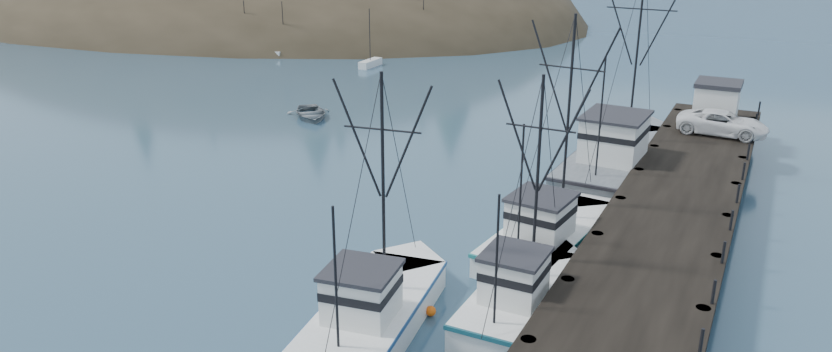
{
  "coord_description": "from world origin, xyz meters",
  "views": [
    {
      "loc": [
        17.86,
        -20.72,
        16.1
      ],
      "look_at": [
        1.05,
        12.95,
        2.5
      ],
      "focal_mm": 32.0,
      "sensor_mm": 36.0,
      "label": 1
    }
  ],
  "objects_px": {
    "pier": "(672,212)",
    "trawler_far": "(552,232)",
    "pier_shed": "(717,101)",
    "work_vessel": "(621,158)",
    "trawler_near": "(524,292)",
    "trawler_mid": "(376,307)",
    "pickup_truck": "(723,123)",
    "motorboat": "(311,118)"
  },
  "relations": [
    {
      "from": "pier",
      "to": "pickup_truck",
      "type": "relative_size",
      "value": 7.71
    },
    {
      "from": "trawler_mid",
      "to": "trawler_far",
      "type": "xyz_separation_m",
      "value": [
        4.23,
        10.47,
        0.0
      ]
    },
    {
      "from": "trawler_mid",
      "to": "pickup_truck",
      "type": "height_order",
      "value": "trawler_mid"
    },
    {
      "from": "trawler_near",
      "to": "trawler_far",
      "type": "bearing_deg",
      "value": 96.66
    },
    {
      "from": "pier_shed",
      "to": "motorboat",
      "type": "distance_m",
      "value": 31.0
    },
    {
      "from": "pier",
      "to": "work_vessel",
      "type": "xyz_separation_m",
      "value": [
        -4.42,
        8.99,
        -0.46
      ]
    },
    {
      "from": "motorboat",
      "to": "pier_shed",
      "type": "bearing_deg",
      "value": -29.98
    },
    {
      "from": "pier_shed",
      "to": "motorboat",
      "type": "relative_size",
      "value": 0.63
    },
    {
      "from": "pickup_truck",
      "to": "motorboat",
      "type": "height_order",
      "value": "pickup_truck"
    },
    {
      "from": "pier",
      "to": "motorboat",
      "type": "height_order",
      "value": "pier"
    },
    {
      "from": "work_vessel",
      "to": "motorboat",
      "type": "distance_m",
      "value": 25.84
    },
    {
      "from": "trawler_mid",
      "to": "pickup_truck",
      "type": "distance_m",
      "value": 30.07
    },
    {
      "from": "work_vessel",
      "to": "pier_shed",
      "type": "height_order",
      "value": "work_vessel"
    },
    {
      "from": "pier",
      "to": "trawler_near",
      "type": "relative_size",
      "value": 4.25
    },
    {
      "from": "trawler_near",
      "to": "trawler_mid",
      "type": "distance_m",
      "value": 6.31
    },
    {
      "from": "pier",
      "to": "trawler_mid",
      "type": "relative_size",
      "value": 4.08
    },
    {
      "from": "trawler_far",
      "to": "pier_shed",
      "type": "bearing_deg",
      "value": 75.81
    },
    {
      "from": "pickup_truck",
      "to": "trawler_far",
      "type": "bearing_deg",
      "value": 164.32
    },
    {
      "from": "pier_shed",
      "to": "trawler_far",
      "type": "bearing_deg",
      "value": -104.19
    },
    {
      "from": "trawler_far",
      "to": "pier",
      "type": "bearing_deg",
      "value": 31.4
    },
    {
      "from": "pier",
      "to": "trawler_near",
      "type": "bearing_deg",
      "value": -114.36
    },
    {
      "from": "motorboat",
      "to": "work_vessel",
      "type": "bearing_deg",
      "value": -47.88
    },
    {
      "from": "work_vessel",
      "to": "pier_shed",
      "type": "xyz_separation_m",
      "value": [
        4.56,
        9.01,
        2.19
      ]
    },
    {
      "from": "trawler_near",
      "to": "work_vessel",
      "type": "distance_m",
      "value": 18.82
    },
    {
      "from": "pier",
      "to": "work_vessel",
      "type": "height_order",
      "value": "work_vessel"
    },
    {
      "from": "pier",
      "to": "pickup_truck",
      "type": "bearing_deg",
      "value": 86.31
    },
    {
      "from": "trawler_far",
      "to": "pier_shed",
      "type": "distance_m",
      "value": 22.01
    },
    {
      "from": "trawler_far",
      "to": "work_vessel",
      "type": "height_order",
      "value": "work_vessel"
    },
    {
      "from": "trawler_far",
      "to": "pickup_truck",
      "type": "relative_size",
      "value": 2.08
    },
    {
      "from": "trawler_mid",
      "to": "motorboat",
      "type": "distance_m",
      "value": 32.85
    },
    {
      "from": "work_vessel",
      "to": "trawler_near",
      "type": "bearing_deg",
      "value": -90.08
    },
    {
      "from": "pier_shed",
      "to": "trawler_near",
      "type": "bearing_deg",
      "value": -99.35
    },
    {
      "from": "trawler_near",
      "to": "pickup_truck",
      "type": "height_order",
      "value": "trawler_near"
    },
    {
      "from": "pier",
      "to": "trawler_far",
      "type": "relative_size",
      "value": 3.71
    },
    {
      "from": "pier",
      "to": "trawler_far",
      "type": "xyz_separation_m",
      "value": [
        -5.22,
        -3.19,
        -0.87
      ]
    },
    {
      "from": "trawler_mid",
      "to": "motorboat",
      "type": "relative_size",
      "value": 2.13
    },
    {
      "from": "pier",
      "to": "trawler_far",
      "type": "bearing_deg",
      "value": -148.6
    },
    {
      "from": "pier",
      "to": "pier_shed",
      "type": "bearing_deg",
      "value": 89.57
    },
    {
      "from": "pier",
      "to": "pier_shed",
      "type": "distance_m",
      "value": 18.08
    },
    {
      "from": "pier",
      "to": "trawler_far",
      "type": "height_order",
      "value": "trawler_far"
    },
    {
      "from": "trawler_far",
      "to": "trawler_mid",
      "type": "bearing_deg",
      "value": -112.01
    },
    {
      "from": "trawler_near",
      "to": "pier_shed",
      "type": "xyz_separation_m",
      "value": [
        4.58,
        27.82,
        2.6
      ]
    }
  ]
}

